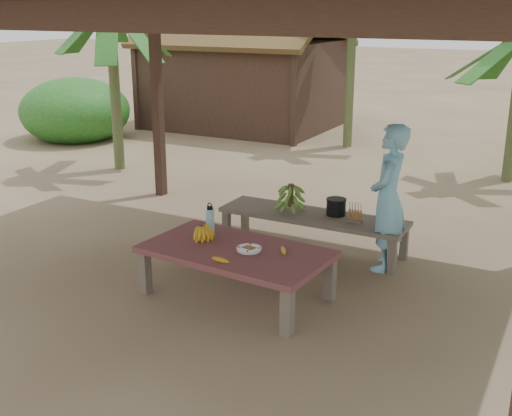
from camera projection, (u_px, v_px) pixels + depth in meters
The scene contains 16 objects.
ground at pixel (251, 284), 6.66m from camera, with size 80.00×80.00×0.00m, color brown.
pavilion at pixel (248, 4), 5.82m from camera, with size 6.60×5.60×2.95m.
work_table at pixel (236, 255), 6.26m from camera, with size 1.87×1.14×0.50m.
bench at pixel (313, 219), 7.46m from camera, with size 2.20×0.61×0.45m.
ripe_banana_bunch at pixel (201, 231), 6.50m from camera, with size 0.27×0.23×0.16m, color yellow, non-canonical shape.
plate at pixel (249, 249), 6.19m from camera, with size 0.24×0.24×0.04m.
loose_banana_front at pixel (221, 260), 5.91m from camera, with size 0.04×0.18×0.04m, color yellow.
loose_banana_side at pixel (283, 251), 6.14m from camera, with size 0.04×0.15×0.04m, color yellow.
water_flask at pixel (210, 220), 6.67m from camera, with size 0.09×0.09×0.32m.
green_banana_stalk at pixel (291, 197), 7.52m from camera, with size 0.30×0.30×0.34m, color #598C2D, non-canonical shape.
cooking_pot at pixel (336, 207), 7.39m from camera, with size 0.22×0.22×0.19m, color black.
skewer_rack at pixel (355, 212), 7.12m from camera, with size 0.18×0.08×0.24m, color #A57F47, non-canonical shape.
woman at pixel (388, 198), 6.84m from camera, with size 0.58×0.38×1.60m, color #79C4E4.
hut at pixel (244, 80), 15.08m from camera, with size 4.40×3.43×2.85m.
banana_plant_nw at pixel (353, 4), 12.39m from camera, with size 1.80×1.80×3.28m.
banana_plant_w at pixel (110, 22), 10.65m from camera, with size 1.80×1.80×2.99m.
Camera 1 is at (2.90, -5.38, 2.75)m, focal length 45.00 mm.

